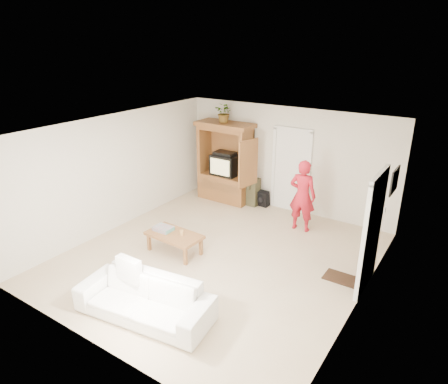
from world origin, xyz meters
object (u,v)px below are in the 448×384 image
(sofa, at_px, (144,299))
(coffee_table, at_px, (174,236))
(man, at_px, (302,196))
(armoire, at_px, (226,167))

(sofa, relative_size, coffee_table, 1.88)
(man, height_order, coffee_table, man)
(armoire, xyz_separation_m, sofa, (1.63, -4.80, -0.59))
(armoire, distance_m, man, 2.50)
(sofa, xyz_separation_m, coffee_table, (-0.91, 1.80, 0.05))
(armoire, distance_m, coffee_table, 3.13)
(armoire, distance_m, sofa, 5.10)
(armoire, height_order, sofa, armoire)
(coffee_table, bearing_deg, sofa, -60.90)
(man, distance_m, sofa, 4.31)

